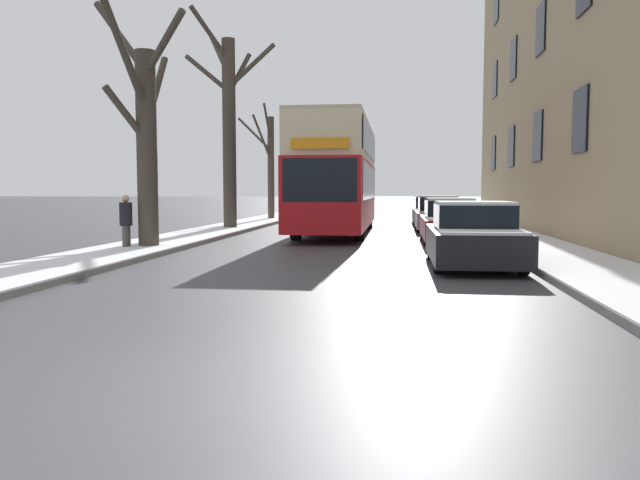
{
  "coord_description": "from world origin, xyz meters",
  "views": [
    {
      "loc": [
        1.61,
        -4.92,
        1.7
      ],
      "look_at": [
        -0.7,
        13.76,
        0.2
      ],
      "focal_mm": 35.0,
      "sensor_mm": 36.0,
      "label": 1
    }
  ],
  "objects_px": {
    "double_decker_bus": "(337,172)",
    "parked_car_2": "(438,215)",
    "pedestrian_left_sidewalk": "(126,221)",
    "bare_tree_left_0": "(145,134)",
    "bare_tree_left_1": "(229,123)",
    "bare_tree_left_2": "(270,164)",
    "parked_car_0": "(473,237)",
    "parked_car_3": "(431,211)",
    "oncoming_van": "(336,196)",
    "parked_car_1": "(449,222)"
  },
  "relations": [
    {
      "from": "double_decker_bus",
      "to": "parked_car_2",
      "type": "distance_m",
      "value": 4.85
    },
    {
      "from": "pedestrian_left_sidewalk",
      "to": "double_decker_bus",
      "type": "bearing_deg",
      "value": -32.68
    },
    {
      "from": "double_decker_bus",
      "to": "pedestrian_left_sidewalk",
      "type": "height_order",
      "value": "double_decker_bus"
    },
    {
      "from": "bare_tree_left_0",
      "to": "bare_tree_left_1",
      "type": "distance_m",
      "value": 8.97
    },
    {
      "from": "bare_tree_left_1",
      "to": "bare_tree_left_2",
      "type": "height_order",
      "value": "bare_tree_left_1"
    },
    {
      "from": "bare_tree_left_1",
      "to": "double_decker_bus",
      "type": "relative_size",
      "value": 0.78
    },
    {
      "from": "double_decker_bus",
      "to": "parked_car_0",
      "type": "relative_size",
      "value": 2.72
    },
    {
      "from": "bare_tree_left_0",
      "to": "parked_car_3",
      "type": "distance_m",
      "value": 17.55
    },
    {
      "from": "parked_car_0",
      "to": "oncoming_van",
      "type": "bearing_deg",
      "value": 101.65
    },
    {
      "from": "double_decker_bus",
      "to": "bare_tree_left_1",
      "type": "bearing_deg",
      "value": 165.45
    },
    {
      "from": "double_decker_bus",
      "to": "pedestrian_left_sidewalk",
      "type": "bearing_deg",
      "value": -122.3
    },
    {
      "from": "bare_tree_left_1",
      "to": "parked_car_1",
      "type": "bearing_deg",
      "value": -29.84
    },
    {
      "from": "double_decker_bus",
      "to": "parked_car_0",
      "type": "bearing_deg",
      "value": -68.46
    },
    {
      "from": "parked_car_1",
      "to": "pedestrian_left_sidewalk",
      "type": "relative_size",
      "value": 2.89
    },
    {
      "from": "bare_tree_left_0",
      "to": "pedestrian_left_sidewalk",
      "type": "bearing_deg",
      "value": -142.49
    },
    {
      "from": "bare_tree_left_1",
      "to": "pedestrian_left_sidewalk",
      "type": "distance_m",
      "value": 9.93
    },
    {
      "from": "double_decker_bus",
      "to": "parked_car_1",
      "type": "distance_m",
      "value": 5.79
    },
    {
      "from": "parked_car_0",
      "to": "bare_tree_left_0",
      "type": "bearing_deg",
      "value": 163.74
    },
    {
      "from": "parked_car_0",
      "to": "pedestrian_left_sidewalk",
      "type": "xyz_separation_m",
      "value": [
        -9.1,
        2.17,
        0.19
      ]
    },
    {
      "from": "parked_car_2",
      "to": "parked_car_3",
      "type": "bearing_deg",
      "value": 90.0
    },
    {
      "from": "bare_tree_left_1",
      "to": "parked_car_3",
      "type": "relative_size",
      "value": 2.2
    },
    {
      "from": "parked_car_0",
      "to": "parked_car_1",
      "type": "distance_m",
      "value": 6.42
    },
    {
      "from": "parked_car_2",
      "to": "parked_car_3",
      "type": "height_order",
      "value": "parked_car_2"
    },
    {
      "from": "parked_car_1",
      "to": "oncoming_van",
      "type": "bearing_deg",
      "value": 104.92
    },
    {
      "from": "double_decker_bus",
      "to": "parked_car_0",
      "type": "xyz_separation_m",
      "value": [
        4.02,
        -10.19,
        -1.74
      ]
    },
    {
      "from": "parked_car_3",
      "to": "parked_car_2",
      "type": "bearing_deg",
      "value": -90.0
    },
    {
      "from": "parked_car_2",
      "to": "oncoming_van",
      "type": "xyz_separation_m",
      "value": [
        -5.86,
        16.12,
        0.64
      ]
    },
    {
      "from": "parked_car_2",
      "to": "oncoming_van",
      "type": "relative_size",
      "value": 0.73
    },
    {
      "from": "bare_tree_left_2",
      "to": "parked_car_2",
      "type": "relative_size",
      "value": 1.52
    },
    {
      "from": "bare_tree_left_1",
      "to": "parked_car_0",
      "type": "distance_m",
      "value": 14.84
    },
    {
      "from": "bare_tree_left_1",
      "to": "oncoming_van",
      "type": "height_order",
      "value": "bare_tree_left_1"
    },
    {
      "from": "parked_car_2",
      "to": "parked_car_3",
      "type": "xyz_separation_m",
      "value": [
        -0.0,
        5.3,
        -0.02
      ]
    },
    {
      "from": "parked_car_1",
      "to": "pedestrian_left_sidewalk",
      "type": "distance_m",
      "value": 10.04
    },
    {
      "from": "bare_tree_left_2",
      "to": "bare_tree_left_0",
      "type": "bearing_deg",
      "value": -89.71
    },
    {
      "from": "parked_car_3",
      "to": "bare_tree_left_1",
      "type": "bearing_deg",
      "value": -144.71
    },
    {
      "from": "bare_tree_left_0",
      "to": "oncoming_van",
      "type": "bearing_deg",
      "value": 83.86
    },
    {
      "from": "parked_car_0",
      "to": "parked_car_2",
      "type": "distance_m",
      "value": 12.27
    },
    {
      "from": "pedestrian_left_sidewalk",
      "to": "parked_car_2",
      "type": "bearing_deg",
      "value": -42.39
    },
    {
      "from": "bare_tree_left_0",
      "to": "oncoming_van",
      "type": "xyz_separation_m",
      "value": [
        2.78,
        25.87,
        -1.95
      ]
    },
    {
      "from": "parked_car_3",
      "to": "pedestrian_left_sidewalk",
      "type": "bearing_deg",
      "value": -120.58
    },
    {
      "from": "pedestrian_left_sidewalk",
      "to": "bare_tree_left_2",
      "type": "bearing_deg",
      "value": -1.57
    },
    {
      "from": "bare_tree_left_0",
      "to": "parked_car_0",
      "type": "relative_size",
      "value": 1.68
    },
    {
      "from": "bare_tree_left_2",
      "to": "parked_car_2",
      "type": "height_order",
      "value": "bare_tree_left_2"
    },
    {
      "from": "pedestrian_left_sidewalk",
      "to": "parked_car_1",
      "type": "bearing_deg",
      "value": -65.34
    },
    {
      "from": "parked_car_1",
      "to": "bare_tree_left_2",
      "type": "bearing_deg",
      "value": 122.85
    },
    {
      "from": "bare_tree_left_0",
      "to": "oncoming_van",
      "type": "distance_m",
      "value": 26.1
    },
    {
      "from": "pedestrian_left_sidewalk",
      "to": "parked_car_0",
      "type": "bearing_deg",
      "value": -103.78
    },
    {
      "from": "parked_car_3",
      "to": "bare_tree_left_2",
      "type": "bearing_deg",
      "value": 164.81
    },
    {
      "from": "parked_car_2",
      "to": "oncoming_van",
      "type": "height_order",
      "value": "oncoming_van"
    },
    {
      "from": "bare_tree_left_1",
      "to": "parked_car_1",
      "type": "height_order",
      "value": "bare_tree_left_1"
    }
  ]
}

